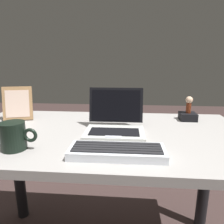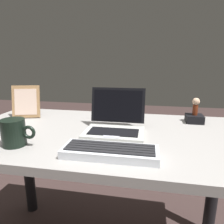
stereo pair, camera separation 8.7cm
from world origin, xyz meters
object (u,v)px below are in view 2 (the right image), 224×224
at_px(figurine_stand, 194,119).
at_px(figurine, 196,105).
at_px(external_keyboard, 110,151).
at_px(laptop_front, 115,124).
at_px(photo_frame, 26,102).
at_px(coffee_mug, 14,132).

xyz_separation_m(figurine_stand, figurine, (0.00, 0.00, 0.07)).
bearing_deg(external_keyboard, figurine, 52.29).
distance_m(laptop_front, figurine_stand, 0.43).
relative_size(external_keyboard, photo_frame, 1.81).
bearing_deg(external_keyboard, coffee_mug, 176.88).
relative_size(photo_frame, figurine, 2.01).
bearing_deg(figurine_stand, coffee_mug, -148.83).
height_order(photo_frame, coffee_mug, photo_frame).
relative_size(laptop_front, external_keyboard, 0.80).
distance_m(figurine_stand, coffee_mug, 0.84).
distance_m(figurine_stand, figurine, 0.07).
bearing_deg(figurine_stand, laptop_front, -149.30).
bearing_deg(photo_frame, coffee_mug, -63.39).
height_order(figurine_stand, figurine, figurine).
bearing_deg(laptop_front, external_keyboard, -84.31).
bearing_deg(photo_frame, figurine, 4.49).
bearing_deg(photo_frame, figurine_stand, 4.49).
distance_m(photo_frame, coffee_mug, 0.41).
relative_size(laptop_front, photo_frame, 1.44).
xyz_separation_m(external_keyboard, figurine, (0.35, 0.45, 0.08)).
relative_size(photo_frame, coffee_mug, 1.34).
distance_m(laptop_front, coffee_mug, 0.40).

